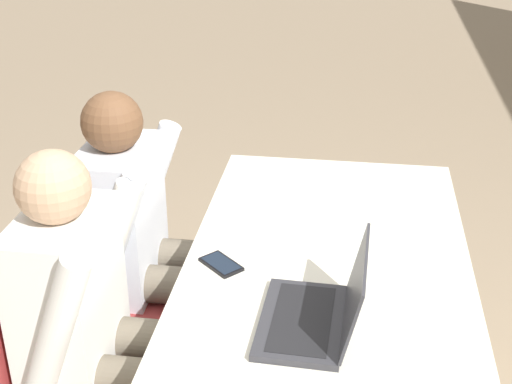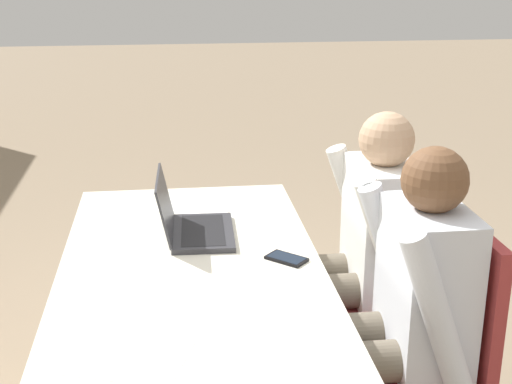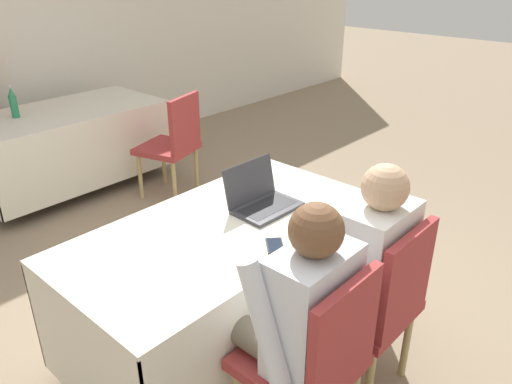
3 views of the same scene
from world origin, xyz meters
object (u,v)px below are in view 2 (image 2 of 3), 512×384
(laptop, at_px, (192,224))
(person_white_shirt, at_px, (360,246))
(person_checkered_shirt, at_px, (400,305))
(chair_near_right, at_px, (385,283))
(cell_phone, at_px, (287,259))
(chair_near_left, at_px, (429,348))

(laptop, distance_m, person_white_shirt, 0.63)
(person_checkered_shirt, height_order, person_white_shirt, same)
(chair_near_right, xyz_separation_m, person_checkered_shirt, (-0.48, 0.10, 0.16))
(cell_phone, relative_size, chair_near_left, 0.16)
(cell_phone, relative_size, person_checkered_shirt, 0.13)
(chair_near_right, relative_size, person_white_shirt, 0.78)
(chair_near_left, bearing_deg, cell_phone, -120.95)
(laptop, distance_m, chair_near_left, 0.93)
(cell_phone, height_order, person_checkered_shirt, person_checkered_shirt)
(cell_phone, xyz_separation_m, person_white_shirt, (0.23, -0.32, -0.06))
(chair_near_left, distance_m, person_white_shirt, 0.51)
(chair_near_left, relative_size, person_white_shirt, 0.78)
(person_checkered_shirt, xyz_separation_m, person_white_shirt, (0.48, 0.00, 0.00))
(laptop, height_order, chair_near_right, laptop)
(chair_near_left, bearing_deg, person_white_shirt, -167.78)
(cell_phone, height_order, person_white_shirt, person_white_shirt)
(laptop, bearing_deg, cell_phone, -127.94)
(person_checkered_shirt, bearing_deg, chair_near_right, 167.78)
(laptop, height_order, person_white_shirt, person_white_shirt)
(cell_phone, xyz_separation_m, person_checkered_shirt, (-0.25, -0.32, -0.06))
(laptop, relative_size, chair_near_left, 0.39)
(laptop, xyz_separation_m, chair_near_left, (-0.51, -0.73, -0.26))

